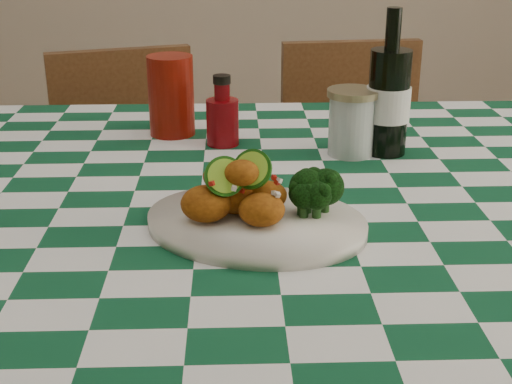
{
  "coord_description": "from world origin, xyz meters",
  "views": [
    {
      "loc": [
        -0.05,
        -1.03,
        1.2
      ],
      "look_at": [
        -0.02,
        -0.15,
        0.84
      ],
      "focal_mm": 50.0,
      "sensor_mm": 36.0,
      "label": 1
    }
  ],
  "objects_px": {
    "beer_bottle": "(390,83)",
    "mason_jar": "(352,122)",
    "ketchup_bottle": "(222,110)",
    "wooden_chair_right": "(361,209)",
    "fried_chicken_pile": "(242,189)",
    "plate": "(256,223)",
    "wooden_chair_left": "(140,219)",
    "red_tumbler": "(171,96)"
  },
  "relations": [
    {
      "from": "plate",
      "to": "wooden_chair_right",
      "type": "height_order",
      "value": "wooden_chair_right"
    },
    {
      "from": "beer_bottle",
      "to": "wooden_chair_right",
      "type": "relative_size",
      "value": 0.3
    },
    {
      "from": "plate",
      "to": "beer_bottle",
      "type": "height_order",
      "value": "beer_bottle"
    },
    {
      "from": "plate",
      "to": "fried_chicken_pile",
      "type": "distance_m",
      "value": 0.05
    },
    {
      "from": "plate",
      "to": "ketchup_bottle",
      "type": "height_order",
      "value": "ketchup_bottle"
    },
    {
      "from": "mason_jar",
      "to": "wooden_chair_right",
      "type": "relative_size",
      "value": 0.14
    },
    {
      "from": "plate",
      "to": "mason_jar",
      "type": "relative_size",
      "value": 2.59
    },
    {
      "from": "plate",
      "to": "red_tumbler",
      "type": "xyz_separation_m",
      "value": [
        -0.15,
        0.44,
        0.07
      ]
    },
    {
      "from": "fried_chicken_pile",
      "to": "mason_jar",
      "type": "height_order",
      "value": "mason_jar"
    },
    {
      "from": "fried_chicken_pile",
      "to": "wooden_chair_left",
      "type": "relative_size",
      "value": 0.15
    },
    {
      "from": "beer_bottle",
      "to": "mason_jar",
      "type": "bearing_deg",
      "value": -174.5
    },
    {
      "from": "fried_chicken_pile",
      "to": "ketchup_bottle",
      "type": "relative_size",
      "value": 1.0
    },
    {
      "from": "fried_chicken_pile",
      "to": "beer_bottle",
      "type": "height_order",
      "value": "beer_bottle"
    },
    {
      "from": "wooden_chair_left",
      "to": "wooden_chair_right",
      "type": "height_order",
      "value": "wooden_chair_right"
    },
    {
      "from": "plate",
      "to": "ketchup_bottle",
      "type": "relative_size",
      "value": 2.35
    },
    {
      "from": "fried_chicken_pile",
      "to": "mason_jar",
      "type": "distance_m",
      "value": 0.37
    },
    {
      "from": "fried_chicken_pile",
      "to": "mason_jar",
      "type": "bearing_deg",
      "value": 57.56
    },
    {
      "from": "fried_chicken_pile",
      "to": "mason_jar",
      "type": "relative_size",
      "value": 1.1
    },
    {
      "from": "wooden_chair_right",
      "to": "mason_jar",
      "type": "bearing_deg",
      "value": -108.79
    },
    {
      "from": "red_tumbler",
      "to": "mason_jar",
      "type": "bearing_deg",
      "value": -22.22
    },
    {
      "from": "ketchup_bottle",
      "to": "mason_jar",
      "type": "relative_size",
      "value": 1.1
    },
    {
      "from": "red_tumbler",
      "to": "beer_bottle",
      "type": "relative_size",
      "value": 0.6
    },
    {
      "from": "fried_chicken_pile",
      "to": "ketchup_bottle",
      "type": "bearing_deg",
      "value": 94.35
    },
    {
      "from": "plate",
      "to": "fried_chicken_pile",
      "type": "height_order",
      "value": "fried_chicken_pile"
    },
    {
      "from": "mason_jar",
      "to": "ketchup_bottle",
      "type": "bearing_deg",
      "value": 164.04
    },
    {
      "from": "ketchup_bottle",
      "to": "fried_chicken_pile",
      "type": "bearing_deg",
      "value": -85.65
    },
    {
      "from": "red_tumbler",
      "to": "ketchup_bottle",
      "type": "xyz_separation_m",
      "value": [
        0.1,
        -0.07,
        -0.01
      ]
    },
    {
      "from": "ketchup_bottle",
      "to": "mason_jar",
      "type": "xyz_separation_m",
      "value": [
        0.23,
        -0.06,
        -0.01
      ]
    },
    {
      "from": "wooden_chair_right",
      "to": "plate",
      "type": "bearing_deg",
      "value": -114.86
    },
    {
      "from": "beer_bottle",
      "to": "wooden_chair_left",
      "type": "distance_m",
      "value": 0.9
    },
    {
      "from": "red_tumbler",
      "to": "plate",
      "type": "bearing_deg",
      "value": -71.83
    },
    {
      "from": "mason_jar",
      "to": "fried_chicken_pile",
      "type": "bearing_deg",
      "value": -122.44
    },
    {
      "from": "plate",
      "to": "fried_chicken_pile",
      "type": "xyz_separation_m",
      "value": [
        -0.02,
        0.0,
        0.05
      ]
    },
    {
      "from": "ketchup_bottle",
      "to": "beer_bottle",
      "type": "bearing_deg",
      "value": -11.45
    },
    {
      "from": "beer_bottle",
      "to": "plate",
      "type": "bearing_deg",
      "value": -127.3
    },
    {
      "from": "ketchup_bottle",
      "to": "mason_jar",
      "type": "distance_m",
      "value": 0.24
    },
    {
      "from": "fried_chicken_pile",
      "to": "red_tumbler",
      "type": "xyz_separation_m",
      "value": [
        -0.13,
        0.44,
        0.02
      ]
    },
    {
      "from": "fried_chicken_pile",
      "to": "ketchup_bottle",
      "type": "xyz_separation_m",
      "value": [
        -0.03,
        0.38,
        0.01
      ]
    },
    {
      "from": "wooden_chair_left",
      "to": "plate",
      "type": "bearing_deg",
      "value": -88.93
    },
    {
      "from": "plate",
      "to": "fried_chicken_pile",
      "type": "relative_size",
      "value": 2.36
    },
    {
      "from": "fried_chicken_pile",
      "to": "red_tumbler",
      "type": "distance_m",
      "value": 0.46
    },
    {
      "from": "fried_chicken_pile",
      "to": "mason_jar",
      "type": "xyz_separation_m",
      "value": [
        0.2,
        0.31,
        -0.0
      ]
    }
  ]
}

